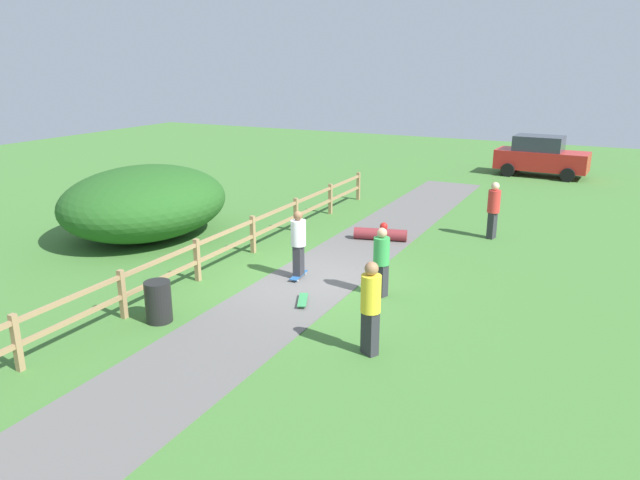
% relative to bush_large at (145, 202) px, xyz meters
% --- Properties ---
extents(ground_plane, '(60.00, 60.00, 0.00)m').
position_rel_bush_large_xyz_m(ground_plane, '(6.53, -1.21, -1.11)').
color(ground_plane, '#427533').
extents(asphalt_path, '(2.40, 28.00, 0.02)m').
position_rel_bush_large_xyz_m(asphalt_path, '(6.53, -1.21, -1.10)').
color(asphalt_path, '#605E5B').
rests_on(asphalt_path, ground_plane).
extents(wooden_fence, '(0.12, 18.12, 1.10)m').
position_rel_bush_large_xyz_m(wooden_fence, '(3.93, -1.21, -0.44)').
color(wooden_fence, '#997A51').
rests_on(wooden_fence, ground_plane).
extents(bush_large, '(4.66, 5.59, 2.22)m').
position_rel_bush_large_xyz_m(bush_large, '(0.00, 0.00, 0.00)').
color(bush_large, '#23561E').
rests_on(bush_large, ground_plane).
extents(trash_bin, '(0.56, 0.56, 0.90)m').
position_rel_bush_large_xyz_m(trash_bin, '(4.73, -4.85, -0.66)').
color(trash_bin, black).
rests_on(trash_bin, ground_plane).
extents(skater_riding, '(0.42, 0.82, 1.76)m').
position_rel_bush_large_xyz_m(skater_riding, '(6.14, -1.21, -0.11)').
color(skater_riding, '#265999').
rests_on(skater_riding, asphalt_path).
extents(skater_fallen, '(1.67, 1.41, 0.36)m').
position_rel_bush_large_xyz_m(skater_fallen, '(6.77, 2.94, -0.91)').
color(skater_fallen, maroon).
rests_on(skater_fallen, asphalt_path).
extents(skateboard_loose, '(0.51, 0.81, 0.08)m').
position_rel_bush_large_xyz_m(skateboard_loose, '(7.02, -2.62, -1.02)').
color(skateboard_loose, '#338C4C').
rests_on(skateboard_loose, asphalt_path).
extents(bystander_yellow, '(0.52, 0.52, 1.85)m').
position_rel_bush_large_xyz_m(bystander_yellow, '(9.31, -4.21, -0.08)').
color(bystander_yellow, '#2D2D33').
rests_on(bystander_yellow, ground_plane).
extents(bystander_green, '(0.50, 0.50, 1.67)m').
position_rel_bush_large_xyz_m(bystander_green, '(8.43, -1.35, -0.19)').
color(bystander_green, '#2D2D33').
rests_on(bystander_green, ground_plane).
extents(bystander_red, '(0.45, 0.45, 1.79)m').
position_rel_bush_large_xyz_m(bystander_red, '(9.81, 4.68, -0.12)').
color(bystander_red, '#2D2D33').
rests_on(bystander_red, ground_plane).
extents(parked_car_red, '(4.28, 2.18, 1.92)m').
position_rel_bush_large_xyz_m(parked_car_red, '(9.73, 16.39, -0.15)').
color(parked_car_red, red).
rests_on(parked_car_red, ground_plane).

